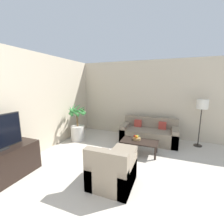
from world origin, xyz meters
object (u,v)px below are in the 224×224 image
Objects in this scene: coffee_table at (139,143)px; apple_red at (135,136)px; fruit_bowl at (137,139)px; ottoman at (124,156)px; orange_fruit at (136,137)px; tv_console at (0,167)px; sofa_loveseat at (149,134)px; armchair at (112,172)px; apple_green at (138,136)px; potted_palm at (78,127)px; floor_lamp at (202,107)px.

coffee_table is 15.14× the size of apple_red.
ottoman is at bearing -100.15° from fruit_bowl.
ottoman is at bearing -100.29° from orange_fruit.
sofa_loveseat reaches higher than tv_console.
armchair is at bearing -94.82° from orange_fruit.
sofa_loveseat reaches higher than apple_green.
tv_console reaches higher than ottoman.
apple_green is (0.01, 0.05, 0.06)m from fruit_bowl.
apple_red is at bearing -4.34° from potted_palm.
sofa_loveseat is 0.99m from orange_fruit.
sofa_loveseat is 3.38× the size of ottoman.
coffee_table is 13.71× the size of apple_green.
tv_console is 2.46m from potted_palm.
apple_red reaches higher than ottoman.
armchair is (-0.22, -1.51, -0.04)m from coffee_table.
armchair is at bearing -89.91° from ottoman.
orange_fruit reaches higher than coffee_table.
apple_red is at bearing 47.68° from tv_console.
sofa_loveseat is 1.24× the size of floor_lamp.
floor_lamp is 3.36m from armchair.
orange_fruit is (2.06, -0.21, -0.00)m from potted_palm.
sofa_loveseat is at bearing 53.30° from tv_console.
tv_console is 3.19m from apple_green.
ottoman reaches higher than coffee_table.
apple_green reaches higher than coffee_table.
tv_console reaches higher than coffee_table.
fruit_bowl is 0.41× the size of ottoman.
ottoman is at bearing -108.02° from coffee_table.
sofa_loveseat is 1.70m from ottoman.
apple_red reaches higher than fruit_bowl.
orange_fruit is at bearing 46.10° from tv_console.
apple_green is (2.17, 2.33, 0.13)m from tv_console.
apple_green is 0.86m from ottoman.
floor_lamp is (3.75, 0.91, 0.77)m from potted_palm.
potted_palm reaches higher than orange_fruit.
apple_red is at bearing 84.67° from ottoman.
armchair is (-0.15, -1.62, -0.18)m from apple_green.
ottoman is at bearing 90.09° from armchair.
fruit_bowl is at bearing 79.85° from ottoman.
coffee_table is at bearing -37.35° from fruit_bowl.
orange_fruit is at bearing -97.52° from fruit_bowl.
potted_palm is 2.61m from armchair.
sofa_loveseat is at bearing 82.02° from armchair.
sofa_loveseat is 0.94m from apple_red.
tv_console is 1.00× the size of floor_lamp.
apple_green is 0.14× the size of ottoman.
sofa_loveseat is 0.98m from coffee_table.
floor_lamp is at bearing 6.92° from sofa_loveseat.
coffee_table is 0.18m from orange_fruit.
apple_green is 0.09m from orange_fruit.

